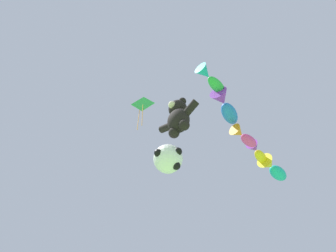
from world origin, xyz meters
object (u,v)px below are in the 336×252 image
object	(u,v)px
soccer_ball_kite	(168,159)
fish_kite_emerald	(211,79)
fish_kite_goldfin	(257,152)
fish_kite_teal	(273,169)
fish_kite_magenta	(243,136)
fish_kite_cobalt	(225,106)
teddy_bear_kite	(178,117)
diamond_kite	(142,106)

from	to	relation	value
soccer_ball_kite	fish_kite_emerald	world-z (taller)	fish_kite_emerald
fish_kite_goldfin	fish_kite_teal	bearing A→B (deg)	91.15
fish_kite_emerald	fish_kite_goldfin	distance (m)	5.81
soccer_ball_kite	fish_kite_magenta	bearing A→B (deg)	78.11
fish_kite_cobalt	fish_kite_teal	distance (m)	5.80
soccer_ball_kite	fish_kite_cobalt	bearing A→B (deg)	66.00
soccer_ball_kite	fish_kite_magenta	distance (m)	7.27
fish_kite_emerald	fish_kite_goldfin	world-z (taller)	fish_kite_emerald
teddy_bear_kite	soccer_ball_kite	world-z (taller)	teddy_bear_kite
fish_kite_teal	diamond_kite	world-z (taller)	diamond_kite
fish_kite_teal	diamond_kite	size ratio (longest dim) A/B	0.81
fish_kite_teal	soccer_ball_kite	bearing A→B (deg)	-95.31
teddy_bear_kite	fish_kite_teal	bearing A→B (deg)	90.09
teddy_bear_kite	diamond_kite	xyz separation A→B (m)	(-2.68, 0.10, 4.06)
teddy_bear_kite	fish_kite_magenta	bearing A→B (deg)	87.48
soccer_ball_kite	diamond_kite	xyz separation A→B (m)	(-1.84, -0.20, 5.59)
teddy_bear_kite	soccer_ball_kite	bearing A→B (deg)	160.39
teddy_bear_kite	fish_kite_emerald	bearing A→B (deg)	59.91
fish_kite_goldfin	diamond_kite	xyz separation A→B (m)	(-2.70, -7.32, 0.21)
fish_kite_emerald	fish_kite_goldfin	xyz separation A→B (m)	(-0.97, 5.69, -0.61)
teddy_bear_kite	fish_kite_teal	size ratio (longest dim) A/B	0.84
fish_kite_emerald	fish_kite_cobalt	world-z (taller)	fish_kite_emerald
soccer_ball_kite	fish_kite_teal	size ratio (longest dim) A/B	0.49
fish_kite_cobalt	fish_kite_magenta	size ratio (longest dim) A/B	1.32
fish_kite_emerald	fish_kite_teal	world-z (taller)	fish_kite_emerald
soccer_ball_kite	fish_kite_cobalt	size ratio (longest dim) A/B	0.46
fish_kite_emerald	fish_kite_magenta	size ratio (longest dim) A/B	1.10
fish_kite_emerald	fish_kite_cobalt	size ratio (longest dim) A/B	0.83
fish_kite_goldfin	diamond_kite	size ratio (longest dim) A/B	0.69
fish_kite_goldfin	diamond_kite	bearing A→B (deg)	-110.29
fish_kite_magenta	fish_kite_goldfin	bearing A→B (deg)	96.31
fish_kite_emerald	soccer_ball_kite	bearing A→B (deg)	-142.39
fish_kite_cobalt	fish_kite_goldfin	xyz separation A→B (m)	(-0.56, 3.91, -0.37)
teddy_bear_kite	diamond_kite	bearing A→B (deg)	177.88
fish_kite_magenta	fish_kite_goldfin	xyz separation A→B (m)	(-0.22, 1.96, 0.37)
fish_kite_teal	teddy_bear_kite	bearing A→B (deg)	-89.91
fish_kite_goldfin	fish_kite_teal	size ratio (longest dim) A/B	0.85
teddy_bear_kite	diamond_kite	distance (m)	4.87
teddy_bear_kite	fish_kite_emerald	distance (m)	4.88
fish_kite_magenta	fish_kite_teal	xyz separation A→B (m)	(-0.25, 3.79, 0.26)
teddy_bear_kite	fish_kite_goldfin	world-z (taller)	fish_kite_goldfin
teddy_bear_kite	fish_kite_cobalt	size ratio (longest dim) A/B	0.79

